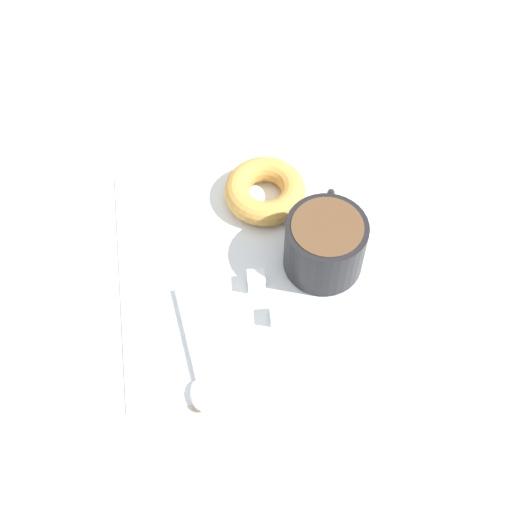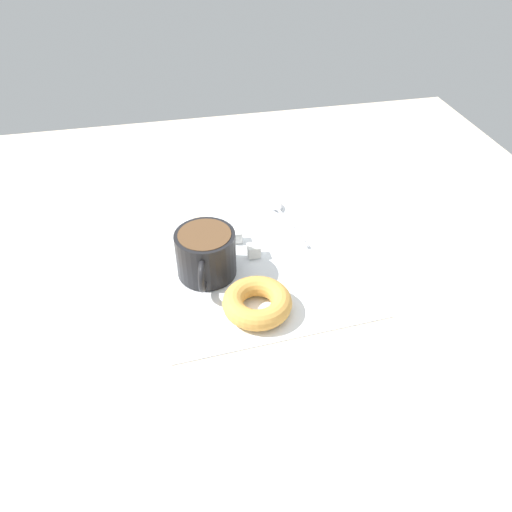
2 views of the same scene
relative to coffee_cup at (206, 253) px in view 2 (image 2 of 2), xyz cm
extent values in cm
cube|color=beige|center=(9.68, -2.09, -5.11)|extent=(120.00, 120.00, 2.00)
cube|color=white|center=(7.73, -0.05, -3.96)|extent=(33.37, 33.37, 0.30)
cylinder|color=black|center=(0.04, 0.16, -0.19)|extent=(9.10, 9.10, 7.22)
cylinder|color=brown|center=(0.04, 0.16, 3.22)|extent=(7.90, 7.90, 0.60)
torus|color=black|center=(-1.07, -4.67, -0.19)|extent=(1.98, 5.02, 4.95)
torus|color=gold|center=(5.87, -9.60, -2.30)|extent=(9.89, 9.89, 3.01)
ellipsoid|color=silver|center=(14.66, 15.44, -3.36)|extent=(3.01, 3.97, 0.90)
cylinder|color=silver|center=(15.93, 8.44, -3.53)|extent=(2.68, 11.77, 0.56)
cube|color=white|center=(5.80, 7.04, -2.85)|extent=(1.91, 1.91, 1.91)
cube|color=white|center=(7.91, 2.59, -2.82)|extent=(1.97, 1.97, 1.97)
camera|label=1|loc=(11.21, 43.21, 66.03)|focal=50.00mm
camera|label=2|loc=(-4.77, -58.54, 47.33)|focal=35.00mm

